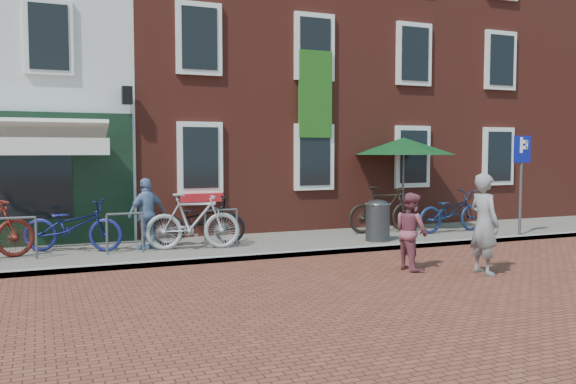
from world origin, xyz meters
name	(u,v)px	position (x,y,z in m)	size (l,w,h in m)	color
ground	(214,263)	(0.00, 0.00, 0.00)	(80.00, 80.00, 0.00)	brown
sidewalk	(239,246)	(1.00, 1.50, 0.05)	(24.00, 3.00, 0.10)	slate
building_brick_mid	(214,58)	(2.00, 7.00, 5.00)	(6.00, 8.00, 10.00)	maroon
building_brick_right	(383,68)	(8.00, 7.00, 5.00)	(6.00, 8.00, 10.00)	maroon
filler_right	(528,90)	(14.50, 7.00, 4.50)	(7.00, 8.00, 9.00)	maroon
litter_bin	(378,218)	(4.08, 0.74, 0.62)	(0.55, 0.55, 1.01)	#3B3B3E
parking_sign	(521,167)	(7.81, 0.24, 1.76)	(0.50, 0.08, 2.43)	#4C4C4F
parasol	(404,143)	(5.84, 2.40, 2.37)	(2.72, 2.72, 2.51)	#4C4C4F
woman	(484,224)	(4.11, -2.80, 0.89)	(0.65, 0.42, 1.77)	gray
boy	(411,231)	(3.15, -1.99, 0.70)	(0.68, 0.53, 1.41)	#853F4C
cafe_person	(147,214)	(-1.00, 1.56, 0.85)	(0.88, 0.37, 1.50)	#6A84AF
bicycle_2	(73,226)	(-2.45, 1.84, 0.63)	(0.70, 2.02, 1.06)	navy
bicycle_3	(193,221)	(-0.11, 1.19, 0.69)	(0.55, 1.96, 1.18)	#99999B
bicycle_4	(199,221)	(0.15, 1.69, 0.63)	(0.70, 2.02, 1.06)	black
bicycle_5	(384,209)	(4.94, 1.86, 0.69)	(0.55, 1.96, 1.18)	black
bicycle_6	(451,211)	(6.56, 1.31, 0.63)	(0.70, 2.02, 1.06)	#142448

